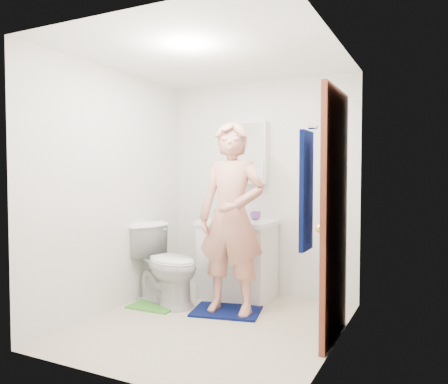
# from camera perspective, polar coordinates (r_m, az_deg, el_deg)

# --- Properties ---
(floor) EXTENTS (2.20, 2.40, 0.02)m
(floor) POSITION_cam_1_polar(r_m,az_deg,el_deg) (4.12, -1.71, -17.07)
(floor) COLOR beige
(floor) RESTS_ON ground
(ceiling) EXTENTS (2.20, 2.40, 0.02)m
(ceiling) POSITION_cam_1_polar(r_m,az_deg,el_deg) (4.02, -1.76, 17.49)
(ceiling) COLOR white
(ceiling) RESTS_ON ground
(wall_back) EXTENTS (2.20, 0.02, 2.40)m
(wall_back) POSITION_cam_1_polar(r_m,az_deg,el_deg) (4.98, 4.85, 0.53)
(wall_back) COLOR silver
(wall_back) RESTS_ON ground
(wall_front) EXTENTS (2.20, 0.02, 2.40)m
(wall_front) POSITION_cam_1_polar(r_m,az_deg,el_deg) (2.88, -13.19, -0.93)
(wall_front) COLOR silver
(wall_front) RESTS_ON ground
(wall_left) EXTENTS (0.02, 2.40, 2.40)m
(wall_left) POSITION_cam_1_polar(r_m,az_deg,el_deg) (4.52, -14.24, 0.26)
(wall_left) COLOR silver
(wall_left) RESTS_ON ground
(wall_right) EXTENTS (0.02, 2.40, 2.40)m
(wall_right) POSITION_cam_1_polar(r_m,az_deg,el_deg) (3.50, 14.49, -0.35)
(wall_right) COLOR silver
(wall_right) RESTS_ON ground
(vanity_cabinet) EXTENTS (0.75, 0.55, 0.80)m
(vanity_cabinet) POSITION_cam_1_polar(r_m,az_deg,el_deg) (4.87, 1.86, -9.01)
(vanity_cabinet) COLOR white
(vanity_cabinet) RESTS_ON floor
(countertop) EXTENTS (0.79, 0.59, 0.05)m
(countertop) POSITION_cam_1_polar(r_m,az_deg,el_deg) (4.80, 1.86, -4.03)
(countertop) COLOR white
(countertop) RESTS_ON vanity_cabinet
(sink_basin) EXTENTS (0.40, 0.40, 0.03)m
(sink_basin) POSITION_cam_1_polar(r_m,az_deg,el_deg) (4.80, 1.86, -3.85)
(sink_basin) COLOR white
(sink_basin) RESTS_ON countertop
(faucet) EXTENTS (0.03, 0.03, 0.12)m
(faucet) POSITION_cam_1_polar(r_m,az_deg,el_deg) (4.95, 2.73, -2.84)
(faucet) COLOR silver
(faucet) RESTS_ON countertop
(medicine_cabinet) EXTENTS (0.50, 0.12, 0.70)m
(medicine_cabinet) POSITION_cam_1_polar(r_m,az_deg,el_deg) (4.98, 2.96, 5.14)
(medicine_cabinet) COLOR white
(medicine_cabinet) RESTS_ON wall_back
(mirror_panel) EXTENTS (0.46, 0.01, 0.66)m
(mirror_panel) POSITION_cam_1_polar(r_m,az_deg,el_deg) (4.92, 2.67, 5.17)
(mirror_panel) COLOR white
(mirror_panel) RESTS_ON wall_back
(door) EXTENTS (0.05, 0.80, 2.05)m
(door) POSITION_cam_1_polar(r_m,az_deg,el_deg) (3.67, 14.26, -2.96)
(door) COLOR brown
(door) RESTS_ON ground
(door_knob) EXTENTS (0.07, 0.07, 0.07)m
(door_knob) POSITION_cam_1_polar(r_m,az_deg,el_deg) (3.38, 12.43, -4.69)
(door_knob) COLOR gold
(door_knob) RESTS_ON door
(towel) EXTENTS (0.03, 0.24, 0.80)m
(towel) POSITION_cam_1_polar(r_m,az_deg,el_deg) (2.97, 10.70, 0.16)
(towel) COLOR #071149
(towel) RESTS_ON wall_right
(towel_hook) EXTENTS (0.06, 0.02, 0.02)m
(towel_hook) POSITION_cam_1_polar(r_m,az_deg,el_deg) (2.97, 11.52, 8.27)
(towel_hook) COLOR silver
(towel_hook) RESTS_ON wall_right
(toilet) EXTENTS (0.93, 0.69, 0.84)m
(toilet) POSITION_cam_1_polar(r_m,az_deg,el_deg) (4.66, -7.63, -9.29)
(toilet) COLOR white
(toilet) RESTS_ON floor
(bath_mat) EXTENTS (0.74, 0.60, 0.02)m
(bath_mat) POSITION_cam_1_polar(r_m,az_deg,el_deg) (4.44, 0.31, -15.30)
(bath_mat) COLOR #071149
(bath_mat) RESTS_ON floor
(green_rug) EXTENTS (0.49, 0.42, 0.02)m
(green_rug) POSITION_cam_1_polar(r_m,az_deg,el_deg) (4.69, -8.88, -14.39)
(green_rug) COLOR green
(green_rug) RESTS_ON floor
(soap_dispenser) EXTENTS (0.09, 0.10, 0.17)m
(soap_dispenser) POSITION_cam_1_polar(r_m,az_deg,el_deg) (4.83, -0.84, -2.66)
(soap_dispenser) COLOR #CA6C5E
(soap_dispenser) RESTS_ON countertop
(toothbrush_cup) EXTENTS (0.16, 0.16, 0.09)m
(toothbrush_cup) POSITION_cam_1_polar(r_m,az_deg,el_deg) (4.84, 4.13, -3.13)
(toothbrush_cup) COLOR #774598
(toothbrush_cup) RESTS_ON countertop
(man) EXTENTS (0.69, 0.47, 1.83)m
(man) POSITION_cam_1_polar(r_m,az_deg,el_deg) (4.20, 0.99, -3.40)
(man) COLOR tan
(man) RESTS_ON bath_mat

